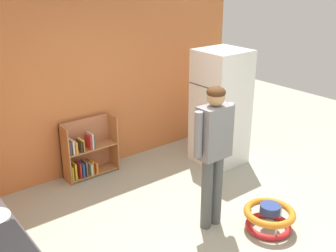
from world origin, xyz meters
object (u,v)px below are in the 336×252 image
refrigerator (220,108)px  bookshelf (86,152)px  standing_person (214,146)px  baby_walker (269,217)px

refrigerator → bookshelf: size_ratio=2.09×
bookshelf → standing_person: (0.56, -2.05, 0.67)m
refrigerator → bookshelf: refrigerator is taller
standing_person → baby_walker: (0.48, -0.49, -0.88)m
baby_walker → refrigerator: bearing=63.7°
baby_walker → standing_person: bearing=134.4°
standing_person → refrigerator: bearing=42.4°
bookshelf → baby_walker: bookshelf is taller
refrigerator → bookshelf: (-1.87, 0.85, -0.52)m
refrigerator → bookshelf: 2.12m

